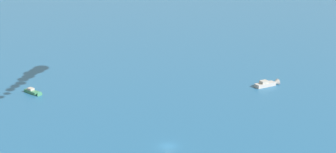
% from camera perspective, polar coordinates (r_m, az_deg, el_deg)
% --- Properties ---
extents(ground_plane, '(2000.00, 2000.00, 0.00)m').
position_cam_1_polar(ground_plane, '(125.18, -0.00, -8.20)').
color(ground_plane, '#1E517A').
extents(motorboat_far_stbd, '(7.50, 9.52, 2.83)m').
position_cam_1_polar(motorboat_far_stbd, '(174.22, 11.71, -0.83)').
color(motorboat_far_stbd, '#9E9993').
rests_on(motorboat_far_stbd, ground_plane).
extents(motorboat_offshore, '(7.83, 3.61, 2.20)m').
position_cam_1_polar(motorboat_offshore, '(168.72, -15.55, -1.78)').
color(motorboat_offshore, '#33704C').
rests_on(motorboat_offshore, ground_plane).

